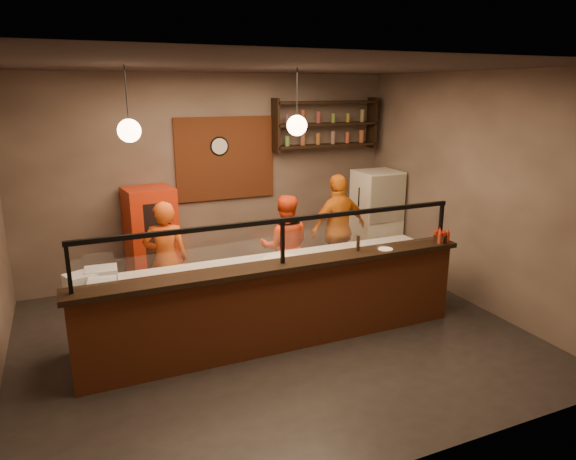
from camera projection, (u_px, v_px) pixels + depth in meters
name	position (u px, v px, depth m)	size (l,w,h in m)	color
floor	(273.00, 337.00, 6.36)	(6.00, 6.00, 0.00)	black
ceiling	(271.00, 66.00, 5.51)	(6.00, 6.00, 0.00)	#342B28
wall_back	(213.00, 178.00, 8.14)	(6.00, 6.00, 0.00)	#7D695B
wall_right	(473.00, 191.00, 7.09)	(5.00, 5.00, 0.00)	#7D695B
wall_front	(401.00, 284.00, 3.72)	(6.00, 6.00, 0.00)	#7D695B
brick_patch	(226.00, 159.00, 8.11)	(1.60, 0.04, 1.30)	brown
service_counter	(283.00, 309.00, 5.96)	(4.60, 0.25, 1.00)	brown
counter_ledge	(283.00, 266.00, 5.82)	(4.70, 0.37, 0.06)	black
worktop_cabinet	(267.00, 299.00, 6.42)	(4.60, 0.75, 0.85)	gray
worktop	(267.00, 265.00, 6.30)	(4.60, 0.75, 0.05)	beige
sneeze_guard	(283.00, 237.00, 5.73)	(4.50, 0.05, 0.52)	white
wall_shelving	(326.00, 124.00, 8.50)	(1.84, 0.28, 0.85)	black
wall_clock	(219.00, 146.00, 8.01)	(0.30, 0.30, 0.04)	black
pendant_left	(129.00, 131.00, 5.27)	(0.24, 0.24, 0.77)	black
pendant_right	(297.00, 125.00, 6.01)	(0.24, 0.24, 0.77)	black
cook_left	(166.00, 260.00, 6.75)	(0.58, 0.38, 1.58)	#D85014
cook_mid	(285.00, 247.00, 7.41)	(0.74, 0.58, 1.53)	#EC4216
cook_right	(338.00, 229.00, 7.95)	(1.01, 0.42, 1.72)	orange
fridge	(376.00, 219.00, 8.70)	(0.69, 0.64, 1.65)	#EBE4C7
red_cooler	(152.00, 240.00, 7.63)	(0.68, 0.62, 1.58)	red
pizza_dough	(281.00, 259.00, 6.41)	(0.48, 0.48, 0.01)	white
prep_tub_a	(81.00, 281.00, 5.50)	(0.32, 0.25, 0.16)	white
prep_tub_b	(101.00, 275.00, 5.64)	(0.34, 0.27, 0.17)	silver
prep_tub_c	(102.00, 286.00, 5.38)	(0.28, 0.23, 0.14)	silver
rolling_pin	(104.00, 283.00, 5.57)	(0.06, 0.06, 0.32)	gold
condiment_caddy	(441.00, 238.00, 6.60)	(0.18, 0.14, 0.10)	black
pepper_mill	(358.00, 243.00, 6.23)	(0.04, 0.04, 0.19)	black
small_plate	(385.00, 249.00, 6.29)	(0.18, 0.18, 0.01)	white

